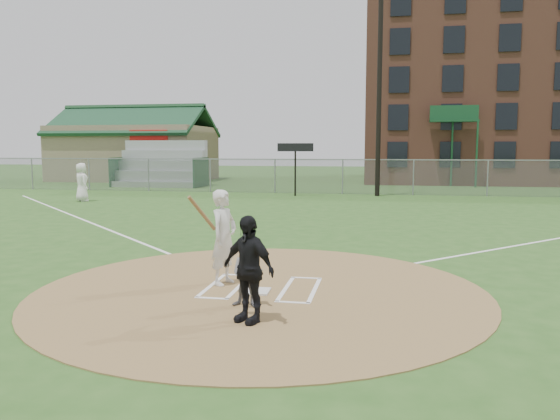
% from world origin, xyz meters
% --- Properties ---
extents(ground, '(140.00, 140.00, 0.00)m').
position_xyz_m(ground, '(0.00, 0.00, 0.00)').
color(ground, '#2A531C').
rests_on(ground, ground).
extents(dirt_circle, '(8.40, 8.40, 0.02)m').
position_xyz_m(dirt_circle, '(0.00, 0.00, 0.01)').
color(dirt_circle, olive).
rests_on(dirt_circle, ground).
extents(home_plate, '(0.51, 0.51, 0.03)m').
position_xyz_m(home_plate, '(-0.05, -0.18, 0.04)').
color(home_plate, silver).
rests_on(home_plate, dirt_circle).
extents(foul_line_third, '(17.04, 17.04, 0.01)m').
position_xyz_m(foul_line_third, '(-9.00, 9.00, 0.01)').
color(foul_line_third, white).
rests_on(foul_line_third, ground).
extents(catcher, '(0.58, 0.47, 1.12)m').
position_xyz_m(catcher, '(0.03, -1.13, 0.58)').
color(catcher, slate).
rests_on(catcher, dirt_circle).
extents(umpire, '(1.04, 0.80, 1.64)m').
position_xyz_m(umpire, '(0.22, -1.88, 0.84)').
color(umpire, black).
rests_on(umpire, dirt_circle).
extents(ondeck_player, '(1.10, 1.09, 1.92)m').
position_xyz_m(ondeck_player, '(-12.54, 15.22, 0.96)').
color(ondeck_player, white).
rests_on(ondeck_player, ground).
extents(batters_boxes, '(2.08, 1.88, 0.01)m').
position_xyz_m(batters_boxes, '(0.00, 0.15, 0.03)').
color(batters_boxes, white).
rests_on(batters_boxes, dirt_circle).
extents(batter_at_plate, '(0.83, 1.04, 1.85)m').
position_xyz_m(batter_at_plate, '(-0.79, 0.30, 0.95)').
color(batter_at_plate, silver).
rests_on(batter_at_plate, dirt_circle).
extents(outfield_fence, '(56.08, 0.08, 2.03)m').
position_xyz_m(outfield_fence, '(0.00, 22.00, 1.02)').
color(outfield_fence, slate).
rests_on(outfield_fence, ground).
extents(bleachers, '(6.08, 3.20, 3.20)m').
position_xyz_m(bleachers, '(-13.00, 26.20, 1.59)').
color(bleachers, '#B7BABF').
rests_on(bleachers, ground).
extents(clubhouse, '(12.20, 8.71, 6.23)m').
position_xyz_m(clubhouse, '(-18.00, 32.99, 2.39)').
color(clubhouse, gray).
rests_on(clubhouse, ground).
extents(brick_warehouse, '(30.00, 17.17, 15.00)m').
position_xyz_m(brick_warehouse, '(16.00, 37.96, 7.50)').
color(brick_warehouse, brown).
rests_on(brick_warehouse, ground).
extents(light_pole, '(1.20, 0.30, 12.22)m').
position_xyz_m(light_pole, '(2.00, 21.00, 6.61)').
color(light_pole, black).
rests_on(light_pole, ground).
extents(scoreboard_sign, '(2.00, 0.10, 2.93)m').
position_xyz_m(scoreboard_sign, '(-2.50, 20.20, 2.39)').
color(scoreboard_sign, black).
rests_on(scoreboard_sign, ground).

